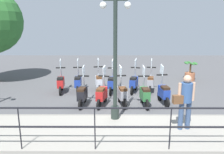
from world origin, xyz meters
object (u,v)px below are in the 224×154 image
object	(u,v)px
scooter_far_1	(134,82)
scooter_near_3	(102,94)
pedestrian_with_bag	(185,98)
scooter_near_2	(122,93)
scooter_far_3	(99,81)
scooter_far_4	(78,82)
scooter_far_5	(61,83)
scooter_near_4	(82,94)
scooter_far_2	(112,83)
scooter_near_0	(164,92)
scooter_near_1	(145,94)
lamp_post_near	(115,65)
scooter_far_0	(151,82)
potted_palm	(190,73)

from	to	relation	value
scooter_far_1	scooter_near_3	bearing A→B (deg)	158.63
pedestrian_with_bag	scooter_near_3	distance (m)	3.36
pedestrian_with_bag	scooter_near_2	distance (m)	2.91
scooter_far_3	scooter_far_4	world-z (taller)	same
scooter_near_3	scooter_far_5	bearing A→B (deg)	63.31
scooter_near_4	scooter_far_2	size ratio (longest dim) A/B	1.00
scooter_near_0	scooter_near_1	size ratio (longest dim) A/B	1.00
lamp_post_near	scooter_near_1	world-z (taller)	lamp_post_near
pedestrian_with_bag	scooter_near_1	distance (m)	2.44
scooter_near_2	scooter_far_0	xyz separation A→B (m)	(1.76, -1.41, 0.00)
lamp_post_near	scooter_far_4	distance (m)	3.99
scooter_far_3	scooter_far_4	xyz separation A→B (m)	(-0.15, 0.96, 0.00)
potted_palm	scooter_far_3	bearing A→B (deg)	112.95
pedestrian_with_bag	potted_palm	world-z (taller)	pedestrian_with_bag
scooter_near_0	scooter_far_3	world-z (taller)	same
lamp_post_near	scooter_far_2	distance (m)	3.48
scooter_near_1	scooter_near_2	xyz separation A→B (m)	(0.08, 0.87, 0.00)
scooter_near_0	scooter_far_2	size ratio (longest dim) A/B	1.00
potted_palm	scooter_far_0	bearing A→B (deg)	130.83
lamp_post_near	scooter_far_2	world-z (taller)	lamp_post_near
scooter_near_0	scooter_far_2	bearing A→B (deg)	47.94
scooter_near_0	scooter_far_5	world-z (taller)	same
potted_palm	scooter_near_1	distance (m)	5.19
lamp_post_near	potted_palm	bearing A→B (deg)	-37.59
scooter_far_3	scooter_far_4	size ratio (longest dim) A/B	1.00
lamp_post_near	scooter_far_3	xyz separation A→B (m)	(3.47, 0.74, -1.42)
scooter_near_2	scooter_near_4	world-z (taller)	same
scooter_near_1	scooter_far_4	distance (m)	3.39
scooter_near_2	scooter_near_3	bearing A→B (deg)	84.33
scooter_near_2	scooter_near_3	world-z (taller)	same
potted_palm	scooter_far_4	bearing A→B (deg)	110.86
pedestrian_with_bag	scooter_near_0	bearing A→B (deg)	-7.46
scooter_near_4	scooter_far_4	size ratio (longest dim) A/B	1.00
pedestrian_with_bag	scooter_far_1	size ratio (longest dim) A/B	1.03
scooter_near_3	scooter_far_5	size ratio (longest dim) A/B	1.00
scooter_near_0	scooter_near_2	xyz separation A→B (m)	(-0.15, 1.65, 0.00)
scooter_far_1	scooter_far_5	xyz separation A→B (m)	(-0.05, 3.39, 0.00)
scooter_near_0	scooter_far_1	size ratio (longest dim) A/B	1.00
scooter_far_0	scooter_near_4	bearing A→B (deg)	133.64
pedestrian_with_bag	potted_palm	bearing A→B (deg)	-28.26
scooter_near_4	scooter_far_0	bearing A→B (deg)	-53.29
scooter_far_2	scooter_near_2	bearing A→B (deg)	-158.12
scooter_near_3	pedestrian_with_bag	bearing A→B (deg)	-118.25
lamp_post_near	scooter_near_2	distance (m)	2.14
scooter_near_0	scooter_near_4	size ratio (longest dim) A/B	1.00
potted_palm	scooter_near_3	xyz separation A→B (m)	(-4.11, 4.81, 0.04)
scooter_near_4	scooter_far_3	distance (m)	2.02
scooter_near_3	scooter_near_2	bearing A→B (deg)	-70.20
scooter_far_5	potted_palm	bearing A→B (deg)	-78.25
lamp_post_near	scooter_far_0	size ratio (longest dim) A/B	2.58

